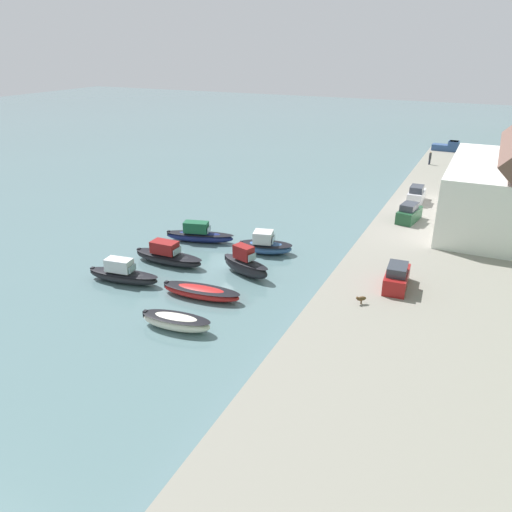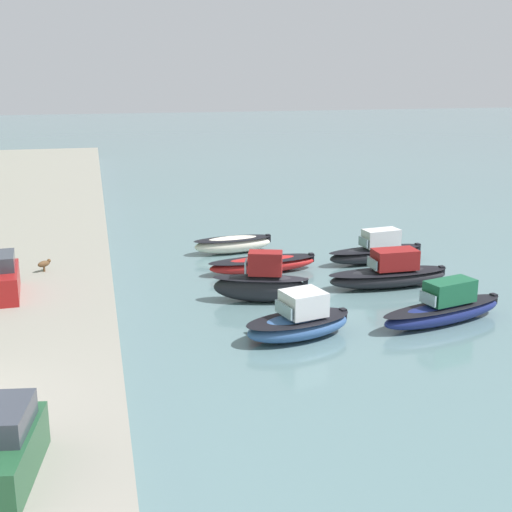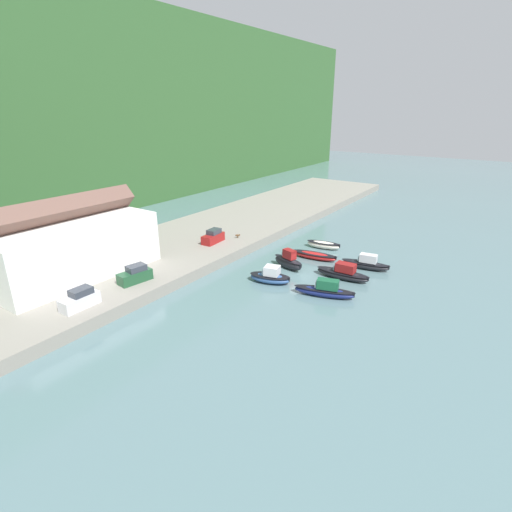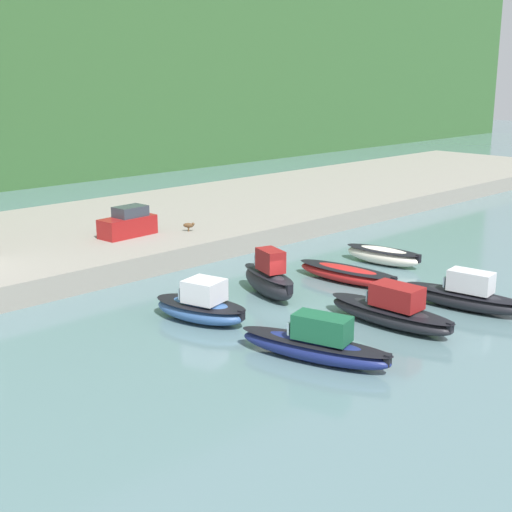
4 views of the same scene
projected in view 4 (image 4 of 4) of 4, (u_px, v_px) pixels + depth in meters
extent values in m
plane|color=slate|center=(279.00, 309.00, 40.66)|extent=(320.00, 320.00, 0.00)
cube|color=gray|center=(83.00, 237.00, 54.91)|extent=(134.75, 21.12, 1.53)
ellipsoid|color=#33568E|center=(201.00, 311.00, 38.60)|extent=(3.64, 5.93, 1.18)
ellipsoid|color=black|center=(200.00, 303.00, 38.49)|extent=(3.76, 6.06, 0.12)
cube|color=silver|center=(204.00, 291.00, 38.16)|extent=(2.19, 2.31, 1.20)
cube|color=#8CA5B2|center=(188.00, 291.00, 38.76)|extent=(1.57, 0.49, 0.60)
cube|color=black|center=(241.00, 315.00, 37.22)|extent=(0.42, 0.36, 0.56)
ellipsoid|color=black|center=(268.00, 283.00, 42.86)|extent=(3.00, 5.56, 1.64)
ellipsoid|color=black|center=(268.00, 274.00, 42.71)|extent=(3.08, 5.68, 0.12)
cube|color=maroon|center=(270.00, 260.00, 42.26)|extent=(1.61, 2.12, 1.31)
cube|color=#8CA5B2|center=(262.00, 259.00, 43.24)|extent=(0.97, 0.39, 0.65)
cube|color=black|center=(289.00, 289.00, 40.58)|extent=(0.43, 0.37, 0.56)
ellipsoid|color=red|center=(347.00, 274.00, 45.79)|extent=(2.56, 7.29, 1.01)
ellipsoid|color=black|center=(347.00, 269.00, 45.70)|extent=(2.65, 7.44, 0.12)
cube|color=black|center=(394.00, 281.00, 43.62)|extent=(0.38, 0.31, 0.56)
ellipsoid|color=white|center=(383.00, 256.00, 49.97)|extent=(2.41, 5.82, 1.21)
ellipsoid|color=black|center=(383.00, 250.00, 49.87)|extent=(2.50, 5.94, 0.12)
cube|color=black|center=(418.00, 259.00, 48.29)|extent=(0.39, 0.32, 0.56)
ellipsoid|color=navy|center=(314.00, 349.00, 33.32)|extent=(3.68, 7.76, 1.12)
ellipsoid|color=black|center=(314.00, 342.00, 33.22)|extent=(3.79, 7.92, 0.12)
cube|color=#195638|center=(322.00, 328.00, 32.85)|extent=(1.95, 2.90, 1.18)
cube|color=#8CA5B2|center=(294.00, 326.00, 33.61)|extent=(1.15, 0.41, 0.59)
cube|color=black|center=(388.00, 360.00, 31.53)|extent=(0.42, 0.37, 0.56)
ellipsoid|color=black|center=(390.00, 315.00, 37.92)|extent=(2.15, 7.50, 1.14)
ellipsoid|color=black|center=(390.00, 308.00, 37.82)|extent=(2.23, 7.65, 0.12)
cube|color=maroon|center=(397.00, 296.00, 37.37)|extent=(1.55, 2.64, 1.19)
cube|color=#8CA5B2|center=(374.00, 293.00, 38.40)|extent=(1.35, 0.13, 0.59)
cube|color=black|center=(450.00, 328.00, 35.47)|extent=(0.37, 0.29, 0.56)
ellipsoid|color=black|center=(463.00, 300.00, 40.57)|extent=(2.63, 7.09, 1.12)
ellipsoid|color=black|center=(464.00, 293.00, 40.47)|extent=(2.71, 7.23, 0.12)
cube|color=silver|center=(471.00, 281.00, 40.08)|extent=(1.59, 2.57, 1.18)
cube|color=#8CA5B2|center=(448.00, 280.00, 40.92)|extent=(1.15, 0.26, 0.59)
cube|color=maroon|center=(128.00, 227.00, 51.73)|extent=(4.32, 2.10, 1.40)
cube|color=#333842|center=(130.00, 211.00, 51.68)|extent=(2.42, 1.69, 0.76)
cylinder|color=brown|center=(189.00, 229.00, 53.37)|extent=(0.12, 0.12, 0.28)
ellipsoid|color=brown|center=(188.00, 225.00, 53.29)|extent=(0.73, 0.81, 0.36)
sphere|color=brown|center=(193.00, 224.00, 53.22)|extent=(0.22, 0.22, 0.22)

